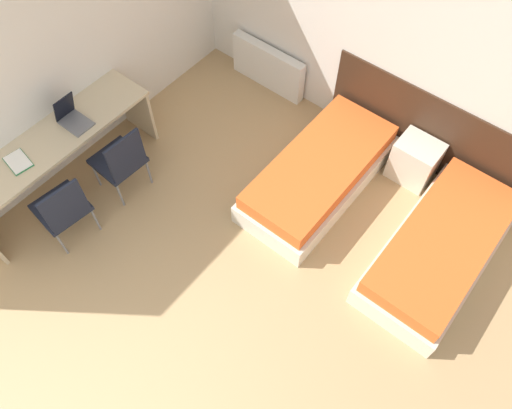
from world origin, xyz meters
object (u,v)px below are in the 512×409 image
object	(u,v)px
chair_near_notebook	(62,208)
laptop	(72,117)
bed_near_window	(319,174)
bed_near_door	(440,248)
nightstand	(415,161)
chair_near_laptop	(121,160)

from	to	relation	value
chair_near_notebook	laptop	bearing A→B (deg)	133.76
bed_near_window	chair_near_notebook	xyz separation A→B (m)	(-1.59, -2.07, 0.28)
bed_near_window	laptop	world-z (taller)	laptop
bed_near_door	chair_near_notebook	size ratio (longest dim) A/B	2.10
nightstand	chair_near_notebook	bearing A→B (deg)	-129.18
chair_near_laptop	chair_near_notebook	distance (m)	0.75
bed_near_door	chair_near_laptop	xyz separation A→B (m)	(-3.02, -1.32, 0.28)
bed_near_window	laptop	bearing A→B (deg)	-146.46
bed_near_door	laptop	size ratio (longest dim) A/B	5.87
bed_near_window	laptop	distance (m)	2.59
bed_near_window	chair_near_notebook	size ratio (longest dim) A/B	2.10
bed_near_window	chair_near_notebook	bearing A→B (deg)	-127.53
laptop	bed_near_door	bearing A→B (deg)	20.69
bed_near_door	nightstand	xyz separation A→B (m)	(-0.72, 0.76, 0.05)
bed_near_door	laptop	distance (m)	3.85
chair_near_laptop	laptop	xyz separation A→B (m)	(-0.51, -0.08, 0.34)
bed_near_window	nightstand	size ratio (longest dim) A/B	3.67
nightstand	chair_near_notebook	xyz separation A→B (m)	(-2.30, -2.83, 0.23)
bed_near_door	nightstand	size ratio (longest dim) A/B	3.67
chair_near_laptop	laptop	distance (m)	0.62
bed_near_window	chair_near_laptop	bearing A→B (deg)	-140.35
bed_near_door	nightstand	bearing A→B (deg)	133.30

